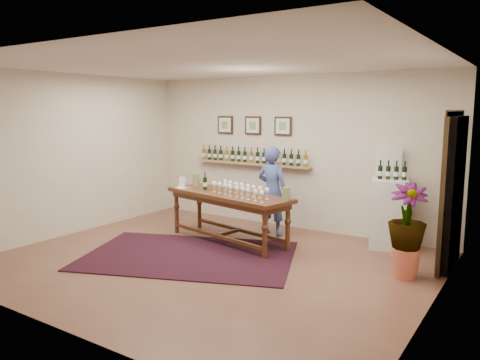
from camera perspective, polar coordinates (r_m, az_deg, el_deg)
The scene contains 14 objects.
ground at distance 6.88m, azimuth -3.71°, elevation -9.94°, with size 6.00×6.00×0.00m, color brown.
room_shell at distance 7.37m, azimuth 18.56°, elevation -0.17°, with size 6.00×6.00×6.00m.
rug at distance 7.18m, azimuth -6.21°, elevation -9.11°, with size 3.08×2.05×0.02m, color #410E0B.
tasting_table at distance 7.72m, azimuth -1.46°, elevation -2.49°, with size 2.43×1.20×0.82m.
table_glasses at distance 7.46m, azimuth -0.09°, elevation -1.16°, with size 1.39×0.32×0.19m, color white, non-canonical shape.
table_bottles at distance 8.05m, azimuth -4.08°, elevation -0.12°, with size 0.27×0.15×0.29m, color black, non-canonical shape.
pitcher_left at distance 8.43m, azimuth -5.38°, elevation 0.05°, with size 0.14×0.14×0.23m, color olive, non-canonical shape.
pitcher_right at distance 7.09m, azimuth 5.63°, elevation -1.69°, with size 0.13×0.13×0.20m, color olive, non-canonical shape.
menu_card at distance 8.26m, azimuth -7.07°, elevation -0.28°, with size 0.21×0.15×0.19m, color silver.
display_pedestal at distance 7.79m, azimuth 17.67°, elevation -3.92°, with size 0.55×0.55×1.10m, color silver.
pedestal_bottles at distance 7.65m, azimuth 18.08°, elevation 1.22°, with size 0.32×0.08×0.32m, color black, non-canonical shape.
info_sign at distance 7.84m, azimuth 17.69°, elevation 2.26°, with size 0.40×0.02×0.55m, color silver.
potted_plant at distance 6.47m, azimuth 19.66°, elevation -5.86°, with size 0.74×0.74×1.07m.
person at distance 8.15m, azimuth 3.95°, elevation -1.34°, with size 0.57×0.37×1.56m, color #374884.
Camera 1 is at (3.94, -5.20, 2.19)m, focal length 35.00 mm.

